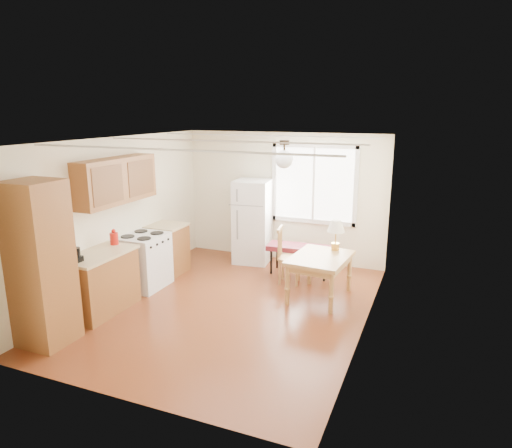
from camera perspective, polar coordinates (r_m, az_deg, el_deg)
The scene contains 11 objects.
room_shell at distance 6.65m, azimuth -3.42°, elevation -0.38°, with size 4.60×5.60×2.62m.
kitchen_run at distance 7.16m, azimuth -18.13°, elevation -3.42°, with size 0.65×3.40×2.20m.
window_unit at distance 8.67m, azimuth 7.24°, elevation 4.97°, with size 1.64×0.05×1.51m.
pendant_light at distance 6.58m, azimuth 3.54°, elevation 8.19°, with size 0.26×0.26×0.40m.
refrigerator at distance 8.84m, azimuth -0.43°, elevation 0.32°, with size 0.74×0.74×1.61m.
bench at distance 8.23m, azimuth 5.54°, elevation -3.13°, with size 1.20×0.51×0.54m.
dining_table at distance 7.23m, azimuth 8.01°, elevation -4.78°, with size 0.92×1.17×0.69m.
chair at distance 7.81m, azimuth 3.59°, elevation -3.47°, with size 0.44×0.44×0.97m.
table_lamp at distance 7.46m, azimuth 9.97°, elevation -0.55°, with size 0.29×0.29×0.50m.
coffee_maker at distance 6.63m, azimuth -22.05°, elevation -3.47°, with size 0.18×0.23×0.34m.
kettle at distance 7.32m, azimuth -17.32°, elevation -1.69°, with size 0.13×0.13×0.24m.
Camera 1 is at (2.78, -5.81, 2.91)m, focal length 32.00 mm.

